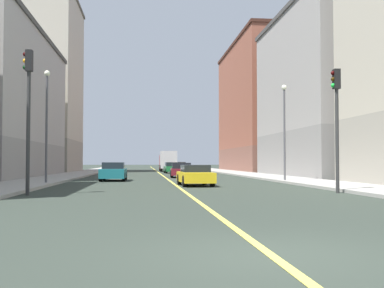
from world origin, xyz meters
The scene contains 17 objects.
ground_plane centered at (0.00, 0.00, 0.00)m, with size 400.00×400.00×0.00m, color #2C342D.
sidewalk_left centered at (9.01, 49.00, 0.07)m, with size 3.73×168.00×0.15m, color #9E9B93.
sidewalk_right centered at (-9.01, 49.00, 0.07)m, with size 3.73×168.00×0.15m, color #9E9B93.
lane_center_stripe centered at (0.00, 49.00, 0.01)m, with size 0.16×154.00×0.01m, color #E5D14C.
building_left_mid centered at (15.54, 35.86, 7.75)m, with size 9.62×19.77×15.48m.
building_left_far centered at (15.54, 60.50, 9.24)m, with size 9.62×25.34×18.46m.
building_right_distant centered at (-15.54, 57.54, 11.60)m, with size 9.62×14.96×23.17m.
traffic_light_left_near centered at (6.73, 13.50, 3.64)m, with size 0.40×0.32×5.58m.
traffic_light_right_near centered at (-6.76, 13.50, 3.96)m, with size 0.40×0.32×6.12m.
street_lamp_left_near centered at (7.75, 24.80, 4.16)m, with size 0.36×0.36×6.55m.
street_lamp_right_near centered at (-7.75, 22.31, 4.28)m, with size 0.36×0.36×6.78m.
car_maroon centered at (1.42, 35.02, 0.64)m, with size 2.02×4.27×1.30m.
car_yellow centered at (1.09, 20.48, 0.60)m, with size 1.92×4.22×1.21m.
car_orange centered at (3.96, 69.70, 0.65)m, with size 2.02×4.54×1.33m.
car_teal centered at (-4.08, 28.08, 0.65)m, with size 1.85×4.31×1.35m.
car_green centered at (1.54, 50.51, 0.65)m, with size 1.96×4.23×1.32m.
box_truck centered at (1.56, 60.79, 1.54)m, with size 2.32×7.07×2.85m.
Camera 1 is at (-1.91, -7.06, 1.41)m, focal length 44.52 mm.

